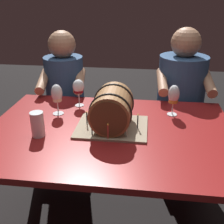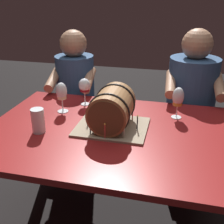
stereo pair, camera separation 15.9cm
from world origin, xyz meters
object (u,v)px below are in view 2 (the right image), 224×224
dining_table (109,144)px  wine_glass_amber (178,98)px  wine_glass_red (84,86)px  person_seated_left (77,106)px  person_seated_right (189,112)px  wine_glass_white (62,93)px  barrel_cake (112,110)px  beer_pint (38,121)px

dining_table → wine_glass_amber: wine_glass_amber is taller
wine_glass_red → person_seated_left: size_ratio=0.16×
dining_table → person_seated_right: person_seated_right is taller
wine_glass_red → dining_table: bearing=-52.9°
wine_glass_red → wine_glass_amber: size_ratio=0.94×
dining_table → person_seated_left: bearing=123.1°
wine_glass_red → wine_glass_white: (-0.10, -0.15, -0.00)m
person_seated_left → barrel_cake: bearing=-55.1°
person_seated_right → person_seated_left: bearing=-180.0°
dining_table → barrel_cake: 0.21m
barrel_cake → beer_pint: (-0.39, -0.14, -0.05)m
barrel_cake → wine_glass_white: size_ratio=2.05×
wine_glass_white → beer_pint: 0.30m
wine_glass_amber → person_seated_right: size_ratio=0.16×
wine_glass_white → person_seated_right: person_seated_right is taller
barrel_cake → dining_table: bearing=-111.1°
person_seated_right → barrel_cake: bearing=-123.5°
barrel_cake → wine_glass_amber: 0.43m
wine_glass_red → wine_glass_white: 0.18m
barrel_cake → wine_glass_white: (-0.37, 0.15, 0.02)m
dining_table → person_seated_right: (0.47, 0.72, -0.05)m
wine_glass_white → person_seated_left: (-0.11, 0.53, -0.32)m
barrel_cake → wine_glass_red: bearing=131.1°
beer_pint → person_seated_right: (0.84, 0.83, -0.21)m
person_seated_right → dining_table: bearing=-123.1°
barrel_cake → person_seated_right: (0.46, 0.69, -0.26)m
wine_glass_amber → wine_glass_red: bearing=173.4°
barrel_cake → wine_glass_amber: (0.36, 0.23, 0.02)m
dining_table → wine_glass_red: wine_glass_red is taller
dining_table → barrel_cake: barrel_cake is taller
person_seated_left → beer_pint: bearing=-83.6°
barrel_cake → wine_glass_amber: barrel_cake is taller
wine_glass_red → person_seated_right: person_seated_right is taller
dining_table → person_seated_right: size_ratio=1.17×
barrel_cake → person_seated_left: (-0.48, 0.69, -0.30)m
beer_pint → wine_glass_white: bearing=86.4°
wine_glass_amber → person_seated_left: bearing=151.4°
barrel_cake → person_seated_left: size_ratio=0.35×
wine_glass_amber → beer_pint: wine_glass_amber is taller
person_seated_left → wine_glass_white: bearing=-78.2°
beer_pint → dining_table: bearing=16.8°
wine_glass_white → wine_glass_amber: bearing=6.2°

